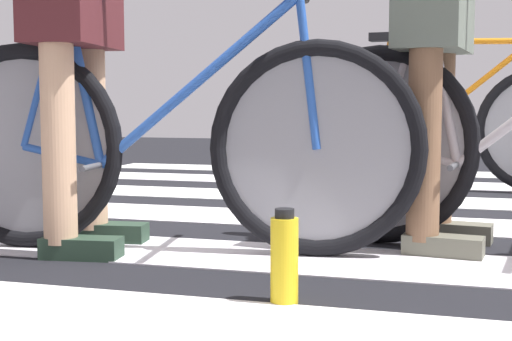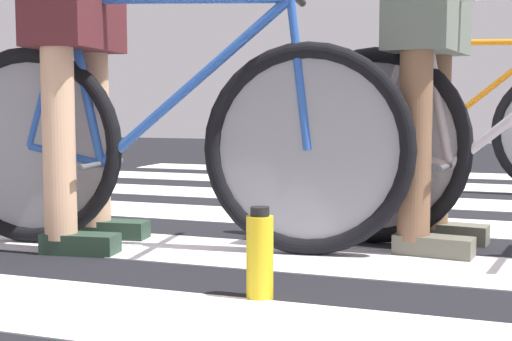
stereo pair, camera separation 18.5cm
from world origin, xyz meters
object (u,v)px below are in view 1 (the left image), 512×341
(cyclist_1_of_3, at_px, (75,66))
(bicycle_3_of_3, at_px, (447,125))
(cyclist_2_of_3, at_px, (435,69))
(water_bottle, at_px, (284,258))
(bicycle_1_of_3, at_px, (165,140))

(cyclist_1_of_3, height_order, bicycle_3_of_3, cyclist_1_of_3)
(cyclist_1_of_3, xyz_separation_m, cyclist_2_of_3, (1.18, 0.38, -0.01))
(cyclist_1_of_3, bearing_deg, water_bottle, -35.77)
(bicycle_1_of_3, bearing_deg, water_bottle, -50.09)
(bicycle_1_of_3, bearing_deg, bicycle_3_of_3, 59.82)
(bicycle_3_of_3, height_order, water_bottle, bicycle_3_of_3)
(cyclist_1_of_3, distance_m, cyclist_2_of_3, 1.24)
(cyclist_2_of_3, xyz_separation_m, bicycle_3_of_3, (0.02, 1.77, -0.24))
(bicycle_3_of_3, xyz_separation_m, water_bottle, (-0.35, -2.61, -0.27))
(bicycle_1_of_3, height_order, cyclist_2_of_3, cyclist_2_of_3)
(bicycle_1_of_3, height_order, water_bottle, bicycle_1_of_3)
(cyclist_2_of_3, bearing_deg, bicycle_1_of_3, -151.13)
(cyclist_1_of_3, height_order, water_bottle, cyclist_1_of_3)
(cyclist_1_of_3, xyz_separation_m, bicycle_3_of_3, (1.20, 2.15, -0.25))
(cyclist_2_of_3, distance_m, bicycle_3_of_3, 1.79)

